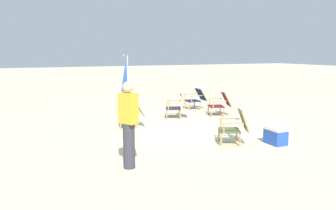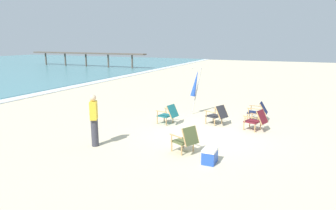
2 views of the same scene
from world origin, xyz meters
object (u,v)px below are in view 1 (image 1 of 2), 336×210
(beach_chair_mid_center, at_px, (178,105))
(umbrella_furled_blue, at_px, (125,75))
(beach_chair_far_center, at_px, (133,113))
(cooler_box, at_px, (276,136))
(person_near_chairs, at_px, (129,124))
(beach_chair_front_right, at_px, (236,126))
(beach_chair_back_left, at_px, (221,103))
(beach_chair_back_right, at_px, (196,98))

(beach_chair_mid_center, xyz_separation_m, umbrella_furled_blue, (1.37, 1.38, 0.93))
(beach_chair_far_center, relative_size, cooler_box, 1.72)
(beach_chair_mid_center, bearing_deg, person_near_chairs, 143.19)
(beach_chair_mid_center, distance_m, person_near_chairs, 4.85)
(umbrella_furled_blue, bearing_deg, cooler_box, -157.42)
(person_near_chairs, height_order, cooler_box, person_near_chairs)
(beach_chair_mid_center, relative_size, beach_chair_front_right, 1.06)
(beach_chair_mid_center, height_order, cooler_box, beach_chair_mid_center)
(person_near_chairs, bearing_deg, beach_chair_mid_center, -36.81)
(beach_chair_mid_center, distance_m, cooler_box, 3.81)
(person_near_chairs, bearing_deg, beach_chair_back_left, -50.27)
(beach_chair_far_center, height_order, beach_chair_back_left, beach_chair_back_left)
(beach_chair_far_center, bearing_deg, beach_chair_mid_center, -69.36)
(beach_chair_far_center, xyz_separation_m, beach_chair_back_left, (0.46, -3.29, 0.00))
(beach_chair_back_right, distance_m, person_near_chairs, 6.70)
(beach_chair_mid_center, bearing_deg, beach_chair_front_right, 178.41)
(beach_chair_back_left, relative_size, beach_chair_mid_center, 0.96)
(beach_chair_far_center, xyz_separation_m, beach_chair_back_right, (1.95, -3.16, -0.00))
(beach_chair_far_center, bearing_deg, umbrella_furled_blue, -11.27)
(beach_chair_back_left, relative_size, cooler_box, 1.80)
(beach_chair_back_left, distance_m, umbrella_furled_blue, 3.42)
(umbrella_furled_blue, bearing_deg, beach_chair_far_center, 168.73)
(person_near_chairs, bearing_deg, beach_chair_far_center, -19.19)
(beach_chair_far_center, distance_m, beach_chair_back_left, 3.32)
(cooler_box, bearing_deg, beach_chair_back_right, -7.16)
(umbrella_furled_blue, relative_size, person_near_chairs, 1.27)
(beach_chair_back_left, height_order, beach_chair_mid_center, beach_chair_back_left)
(cooler_box, bearing_deg, person_near_chairs, 92.18)
(beach_chair_back_right, xyz_separation_m, person_near_chairs, (-5.15, 4.27, 0.42))
(beach_chair_back_right, bearing_deg, beach_chair_far_center, 121.66)
(beach_chair_back_right, bearing_deg, cooler_box, 172.84)
(beach_chair_back_right, bearing_deg, beach_chair_front_right, 162.25)
(beach_chair_back_left, xyz_separation_m, umbrella_furled_blue, (1.58, 2.88, 0.93))
(beach_chair_far_center, height_order, beach_chair_back_right, beach_chair_far_center)
(beach_chair_back_right, height_order, umbrella_furled_blue, umbrella_furled_blue)
(umbrella_furled_blue, xyz_separation_m, person_near_chairs, (-5.24, 1.52, -0.52))
(beach_chair_front_right, distance_m, person_near_chairs, 2.89)
(beach_chair_front_right, bearing_deg, beach_chair_mid_center, -1.59)
(umbrella_furled_blue, bearing_deg, beach_chair_back_right, -91.98)
(beach_chair_back_right, height_order, beach_chair_front_right, beach_chair_front_right)
(cooler_box, bearing_deg, beach_chair_back_left, -12.22)
(beach_chair_far_center, bearing_deg, beach_chair_front_right, -147.29)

